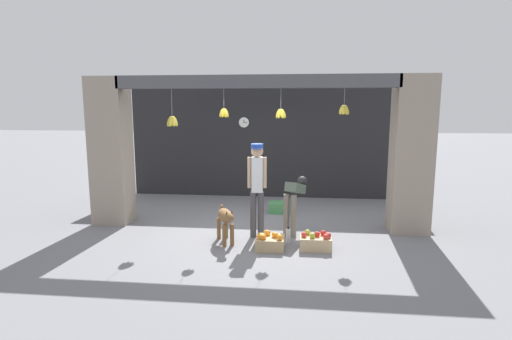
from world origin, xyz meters
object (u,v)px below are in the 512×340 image
(worker_stooping, at_px, (294,198))
(produce_box_green, at_px, (279,207))
(dog, at_px, (226,218))
(wall_clock, at_px, (244,122))
(fruit_crate_oranges, at_px, (270,242))
(fruit_crate_apples, at_px, (316,242))
(water_bottle, at_px, (288,235))
(shopkeeper, at_px, (257,182))

(worker_stooping, bearing_deg, produce_box_green, 123.27)
(dog, relative_size, wall_clock, 2.80)
(dog, distance_m, fruit_crate_oranges, 0.88)
(fruit_crate_apples, xyz_separation_m, wall_clock, (-1.72, 3.83, 1.82))
(dog, bearing_deg, fruit_crate_oranges, 50.12)
(worker_stooping, relative_size, water_bottle, 3.57)
(wall_clock, bearing_deg, shopkeeper, -78.26)
(dog, relative_size, shopkeeper, 0.46)
(fruit_crate_apples, relative_size, produce_box_green, 1.14)
(fruit_crate_oranges, distance_m, wall_clock, 4.39)
(produce_box_green, bearing_deg, shopkeeper, -100.17)
(wall_clock, bearing_deg, fruit_crate_oranges, -76.05)
(shopkeeper, bearing_deg, produce_box_green, -106.06)
(shopkeeper, distance_m, water_bottle, 1.09)
(shopkeeper, height_order, worker_stooping, shopkeeper)
(dog, xyz_separation_m, water_bottle, (1.09, 0.10, -0.30))
(fruit_crate_apples, distance_m, produce_box_green, 2.41)
(produce_box_green, distance_m, wall_clock, 2.59)
(produce_box_green, xyz_separation_m, wall_clock, (-1.00, 1.52, 1.84))
(fruit_crate_oranges, height_order, fruit_crate_apples, fruit_crate_apples)
(wall_clock, bearing_deg, produce_box_green, -56.73)
(worker_stooping, bearing_deg, water_bottle, -79.59)
(dog, height_order, worker_stooping, worker_stooping)
(dog, xyz_separation_m, produce_box_green, (0.83, 2.13, -0.32))
(fruit_crate_apples, distance_m, wall_clock, 4.57)
(fruit_crate_oranges, xyz_separation_m, fruit_crate_apples, (0.76, 0.05, 0.01))
(fruit_crate_oranges, bearing_deg, water_bottle, 47.66)
(fruit_crate_apples, distance_m, water_bottle, 0.54)
(fruit_crate_apples, bearing_deg, dog, 173.75)
(dog, xyz_separation_m, fruit_crate_apples, (1.55, -0.17, -0.31))
(dog, relative_size, fruit_crate_apples, 1.51)
(dog, xyz_separation_m, fruit_crate_oranges, (0.79, -0.22, -0.32))
(produce_box_green, height_order, water_bottle, water_bottle)
(dog, bearing_deg, worker_stooping, 94.37)
(water_bottle, bearing_deg, shopkeeper, 155.14)
(worker_stooping, height_order, wall_clock, wall_clock)
(wall_clock, bearing_deg, fruit_crate_apples, -65.73)
(dog, relative_size, worker_stooping, 0.76)
(dog, bearing_deg, shopkeeper, 101.43)
(fruit_crate_oranges, distance_m, fruit_crate_apples, 0.76)
(fruit_crate_apples, xyz_separation_m, produce_box_green, (-0.72, 2.30, -0.02))
(worker_stooping, bearing_deg, fruit_crate_oranges, -94.05)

